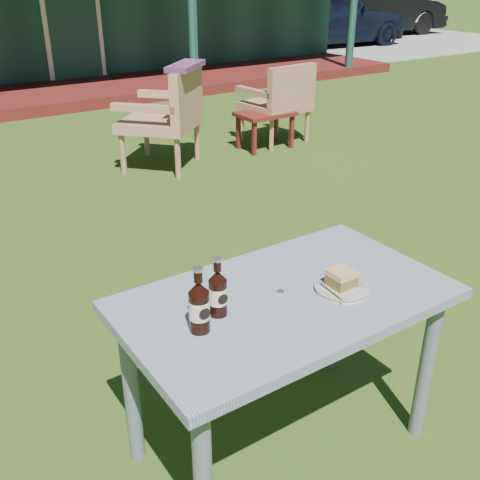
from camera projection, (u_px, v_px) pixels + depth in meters
ground at (125, 282)px, 3.54m from camera, size 80.00×80.00×0.00m
gravel_strip at (360, 42)px, 15.16m from camera, size 9.00×6.00×0.02m
car_near at (326, 16)px, 14.02m from camera, size 4.35×2.04×1.44m
car_far at (376, 9)px, 16.41m from camera, size 4.48×1.89×1.44m
cafe_table at (285, 318)px, 2.07m from camera, size 1.20×0.70×0.72m
plate at (342, 288)px, 2.06m from camera, size 0.20×0.20×0.01m
cake_slice at (342, 278)px, 2.05m from camera, size 0.09×0.09×0.06m
fork at (331, 292)px, 2.01m from camera, size 0.03×0.14×0.00m
cola_bottle_near at (218, 292)px, 1.88m from camera, size 0.06×0.07×0.21m
cola_bottle_far at (199, 306)px, 1.79m from camera, size 0.07×0.07×0.23m
bottle_cap at (281, 292)px, 2.04m from camera, size 0.03×0.03×0.01m
armchair_left at (168, 113)px, 5.37m from camera, size 0.97×0.97×0.96m
armchair_right at (280, 99)px, 6.17m from camera, size 0.70×0.66×0.87m
floral_throw at (186, 66)px, 5.14m from camera, size 0.57×0.55×0.05m
side_table at (265, 117)px, 6.05m from camera, size 0.60×0.40×0.40m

